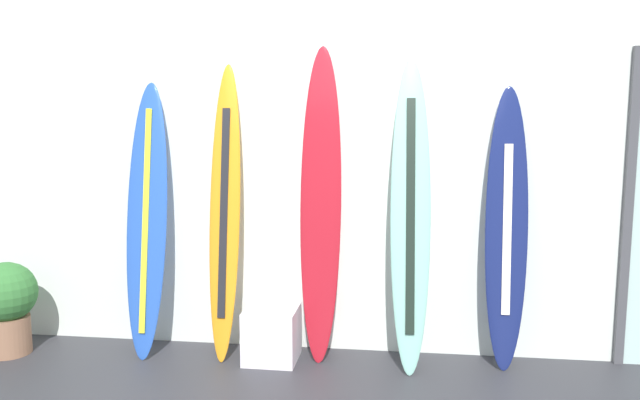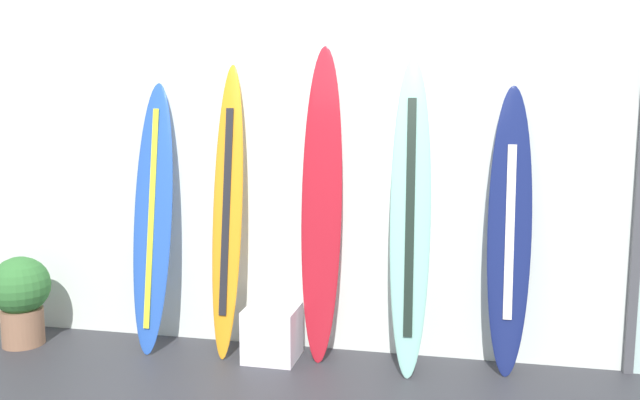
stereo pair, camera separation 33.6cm
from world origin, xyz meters
name	(u,v)px [view 2 (the right image)]	position (x,y,z in m)	size (l,w,h in m)	color
wall_back	(332,161)	(0.00, 1.30, 1.40)	(7.20, 0.20, 2.80)	silver
surfboard_cobalt	(153,220)	(-1.28, 0.97, 0.98)	(0.30, 0.40, 1.98)	#2752B3
surfboard_sunset	(228,212)	(-0.70, 0.98, 1.05)	(0.23, 0.38, 2.10)	orange
surfboard_crimson	(322,208)	(-0.02, 1.02, 1.09)	(0.29, 0.29, 2.22)	#B01824
surfboard_seafoam	(410,219)	(0.60, 0.95, 1.05)	(0.30, 0.45, 2.13)	#87C5B7
surfboard_navy	(509,234)	(1.25, 1.03, 0.95)	(0.29, 0.27, 1.94)	navy
display_block_left	(272,333)	(-0.36, 0.93, 0.19)	(0.37, 0.37, 0.38)	silver
potted_plant	(21,295)	(-2.30, 0.81, 0.39)	(0.44, 0.44, 0.68)	#8C6249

